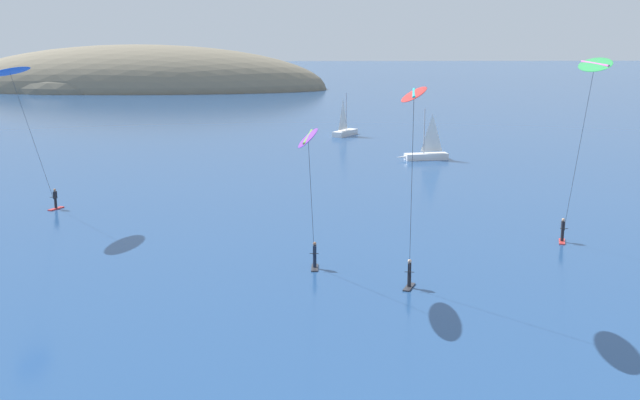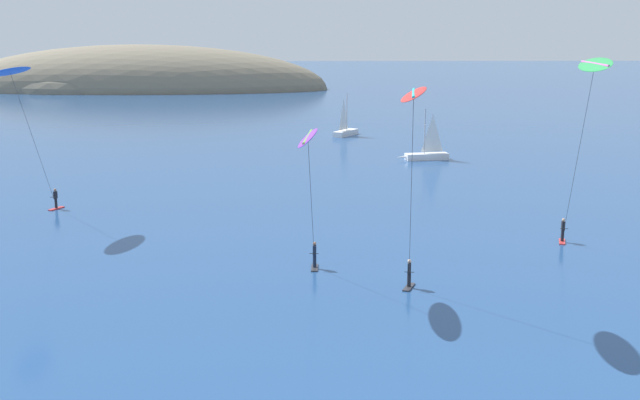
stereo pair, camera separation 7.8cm
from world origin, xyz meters
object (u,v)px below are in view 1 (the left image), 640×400
(sailboat_far, at_px, (346,131))
(kitesurfer_blue, at_px, (14,82))
(kitesurfer_green, at_px, (592,78))
(kitesurfer_purple, at_px, (309,149))
(kitesurfer_red, at_px, (414,111))
(sailboat_near, at_px, (424,154))

(sailboat_far, bearing_deg, kitesurfer_blue, -119.39)
(sailboat_far, distance_m, kitesurfer_blue, 56.37)
(kitesurfer_green, bearing_deg, kitesurfer_blue, 164.44)
(sailboat_far, distance_m, kitesurfer_purple, 65.25)
(kitesurfer_purple, relative_size, kitesurfer_green, 0.72)
(kitesurfer_blue, relative_size, kitesurfer_red, 1.00)
(kitesurfer_green, bearing_deg, sailboat_near, 96.08)
(sailboat_near, distance_m, kitesurfer_red, 49.06)
(kitesurfer_green, bearing_deg, kitesurfer_red, -145.47)
(sailboat_far, relative_size, kitesurfer_purple, 0.61)
(sailboat_near, relative_size, kitesurfer_red, 0.50)
(sailboat_far, distance_m, kitesurfer_green, 61.32)
(sailboat_near, bearing_deg, kitesurfer_red, -99.47)
(sailboat_far, height_order, kitesurfer_green, kitesurfer_green)
(kitesurfer_purple, relative_size, kitesurfer_blue, 0.78)
(kitesurfer_green, xyz_separation_m, kitesurfer_red, (-12.07, -8.30, -1.10))
(kitesurfer_blue, bearing_deg, kitesurfer_green, -15.56)
(kitesurfer_green, relative_size, kitesurfer_red, 1.09)
(kitesurfer_green, distance_m, kitesurfer_blue, 40.43)
(sailboat_far, xyz_separation_m, kitesurfer_purple, (-5.66, -64.57, 7.49))
(kitesurfer_blue, bearing_deg, sailboat_near, 39.08)
(sailboat_far, relative_size, kitesurfer_green, 0.44)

